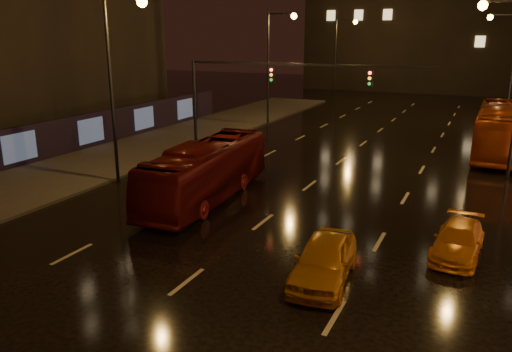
% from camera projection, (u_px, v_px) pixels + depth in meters
% --- Properties ---
extents(ground, '(140.00, 140.00, 0.00)m').
position_uv_depth(ground, '(332.00, 168.00, 30.21)').
color(ground, black).
rests_on(ground, ground).
extents(sidewalk_left, '(7.00, 70.00, 0.15)m').
position_uv_depth(sidewalk_left, '(101.00, 162.00, 31.41)').
color(sidewalk_left, '#38332D').
rests_on(sidewalk_left, ground).
extents(hoarding_left, '(0.30, 46.00, 2.50)m').
position_uv_depth(hoarding_left, '(17.00, 148.00, 30.01)').
color(hoarding_left, black).
rests_on(hoarding_left, ground).
extents(traffic_signal, '(15.31, 0.32, 6.20)m').
position_uv_depth(traffic_signal, '(256.00, 86.00, 31.01)').
color(traffic_signal, black).
rests_on(traffic_signal, ground).
extents(bus_red, '(3.23, 10.33, 2.83)m').
position_uv_depth(bus_red, '(207.00, 171.00, 24.20)').
color(bus_red, '#550C0C').
rests_on(bus_red, ground).
extents(bus_curb, '(2.90, 11.91, 3.31)m').
position_uv_depth(bus_curb, '(499.00, 130.00, 33.45)').
color(bus_curb, '#95340E').
rests_on(bus_curb, ground).
extents(taxi_near, '(2.16, 4.44, 1.46)m').
position_uv_depth(taxi_near, '(324.00, 260.00, 16.22)').
color(taxi_near, '#C17512').
rests_on(taxi_near, ground).
extents(taxi_far, '(1.81, 3.98, 1.13)m').
position_uv_depth(taxi_far, '(458.00, 241.00, 18.14)').
color(taxi_far, orange).
rests_on(taxi_far, ground).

